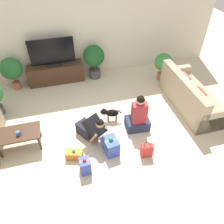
# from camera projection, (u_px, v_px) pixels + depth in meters

# --- Properties ---
(ground_plane) EXTENTS (16.00, 16.00, 0.00)m
(ground_plane) POSITION_uv_depth(u_px,v_px,m) (99.00, 133.00, 4.98)
(ground_plane) COLOR beige
(wall_back) EXTENTS (8.40, 0.06, 2.60)m
(wall_back) POSITION_uv_depth(u_px,v_px,m) (76.00, 33.00, 6.00)
(wall_back) COLOR silver
(wall_back) RESTS_ON ground_plane
(sofa_right) EXTENTS (0.82, 1.99, 0.85)m
(sofa_right) POSITION_uv_depth(u_px,v_px,m) (190.00, 96.00, 5.49)
(sofa_right) COLOR tan
(sofa_right) RESTS_ON ground_plane
(coffee_table) EXTENTS (0.90, 0.51, 0.41)m
(coffee_table) POSITION_uv_depth(u_px,v_px,m) (18.00, 135.00, 4.46)
(coffee_table) COLOR #472D1E
(coffee_table) RESTS_ON ground_plane
(tv_console) EXTENTS (1.56, 0.41, 0.56)m
(tv_console) POSITION_uv_depth(u_px,v_px,m) (56.00, 73.00, 6.34)
(tv_console) COLOR #472D1E
(tv_console) RESTS_ON ground_plane
(tv) EXTENTS (1.21, 0.20, 0.76)m
(tv) POSITION_uv_depth(u_px,v_px,m) (52.00, 54.00, 5.92)
(tv) COLOR black
(tv) RESTS_ON tv_console
(potted_plant_back_left) EXTENTS (0.58, 0.58, 0.93)m
(potted_plant_back_left) POSITION_uv_depth(u_px,v_px,m) (11.00, 69.00, 5.86)
(potted_plant_back_left) COLOR #A36042
(potted_plant_back_left) RESTS_ON ground_plane
(potted_plant_corner_right) EXTENTS (0.50, 0.50, 0.82)m
(potted_plant_corner_right) POSITION_uv_depth(u_px,v_px,m) (163.00, 63.00, 6.27)
(potted_plant_corner_right) COLOR #A36042
(potted_plant_corner_right) RESTS_ON ground_plane
(potted_plant_back_right) EXTENTS (0.61, 0.61, 1.01)m
(potted_plant_back_right) POSITION_uv_depth(u_px,v_px,m) (94.00, 58.00, 6.29)
(potted_plant_back_right) COLOR #4C4C51
(potted_plant_back_right) RESTS_ON ground_plane
(person_kneeling) EXTENTS (0.65, 0.78, 0.73)m
(person_kneeling) POSITION_uv_depth(u_px,v_px,m) (92.00, 128.00, 4.67)
(person_kneeling) COLOR #23232D
(person_kneeling) RESTS_ON ground_plane
(person_sitting) EXTENTS (0.55, 0.51, 0.95)m
(person_sitting) POSITION_uv_depth(u_px,v_px,m) (138.00, 117.00, 4.87)
(person_sitting) COLOR #283351
(person_sitting) RESTS_ON ground_plane
(dog) EXTENTS (0.51, 0.24, 0.34)m
(dog) POSITION_uv_depth(u_px,v_px,m) (110.00, 113.00, 5.15)
(dog) COLOR black
(dog) RESTS_ON ground_plane
(gift_box_a) EXTENTS (0.31, 0.38, 0.42)m
(gift_box_a) POSITION_uv_depth(u_px,v_px,m) (111.00, 146.00, 4.47)
(gift_box_a) COLOR #3D51BC
(gift_box_a) RESTS_ON ground_plane
(gift_box_b) EXTENTS (0.20, 0.23, 0.38)m
(gift_box_b) POSITION_uv_depth(u_px,v_px,m) (85.00, 166.00, 4.13)
(gift_box_b) COLOR #3D51BC
(gift_box_b) RESTS_ON ground_plane
(gift_box_c) EXTENTS (0.38, 0.27, 0.23)m
(gift_box_c) POSITION_uv_depth(u_px,v_px,m) (74.00, 154.00, 4.42)
(gift_box_c) COLOR orange
(gift_box_c) RESTS_ON ground_plane
(gift_bag_a) EXTENTS (0.25, 0.17, 0.33)m
(gift_bag_a) POSITION_uv_depth(u_px,v_px,m) (147.00, 150.00, 4.42)
(gift_bag_a) COLOR red
(gift_bag_a) RESTS_ON ground_plane
(mug) EXTENTS (0.12, 0.08, 0.09)m
(mug) POSITION_uv_depth(u_px,v_px,m) (18.00, 133.00, 4.35)
(mug) COLOR #386BAD
(mug) RESTS_ON coffee_table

